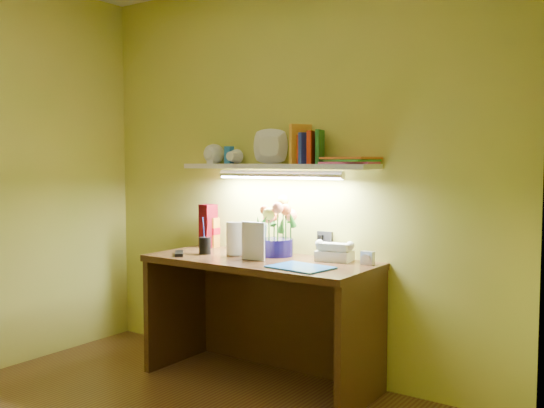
{
  "coord_description": "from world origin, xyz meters",
  "views": [
    {
      "loc": [
        2.09,
        -1.7,
        1.33
      ],
      "look_at": [
        -0.02,
        1.35,
        1.07
      ],
      "focal_mm": 40.0,
      "sensor_mm": 36.0,
      "label": 1
    }
  ],
  "objects_px": {
    "desk": "(260,321)",
    "telephone": "(335,251)",
    "flower_bouquet": "(276,226)",
    "whisky_bottle": "(213,228)",
    "desk_clock": "(368,258)"
  },
  "relations": [
    {
      "from": "desk",
      "to": "telephone",
      "type": "xyz_separation_m",
      "value": [
        0.4,
        0.19,
        0.43
      ]
    },
    {
      "from": "desk_clock",
      "to": "whisky_bottle",
      "type": "distance_m",
      "value": 1.18
    },
    {
      "from": "telephone",
      "to": "whisky_bottle",
      "type": "height_order",
      "value": "whisky_bottle"
    },
    {
      "from": "desk",
      "to": "telephone",
      "type": "distance_m",
      "value": 0.62
    },
    {
      "from": "desk",
      "to": "desk_clock",
      "type": "relative_size",
      "value": 18.59
    },
    {
      "from": "telephone",
      "to": "desk",
      "type": "bearing_deg",
      "value": -163.57
    },
    {
      "from": "flower_bouquet",
      "to": "whisky_bottle",
      "type": "bearing_deg",
      "value": 172.4
    },
    {
      "from": "telephone",
      "to": "flower_bouquet",
      "type": "bearing_deg",
      "value": 176.78
    },
    {
      "from": "desk",
      "to": "whisky_bottle",
      "type": "distance_m",
      "value": 0.78
    },
    {
      "from": "desk",
      "to": "desk_clock",
      "type": "distance_m",
      "value": 0.76
    },
    {
      "from": "desk",
      "to": "flower_bouquet",
      "type": "relative_size",
      "value": 3.79
    },
    {
      "from": "whisky_bottle",
      "to": "flower_bouquet",
      "type": "bearing_deg",
      "value": -7.6
    },
    {
      "from": "telephone",
      "to": "whisky_bottle",
      "type": "xyz_separation_m",
      "value": [
        -0.96,
        0.04,
        0.07
      ]
    },
    {
      "from": "desk",
      "to": "desk_clock",
      "type": "bearing_deg",
      "value": 16.49
    },
    {
      "from": "desk",
      "to": "flower_bouquet",
      "type": "height_order",
      "value": "flower_bouquet"
    }
  ]
}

